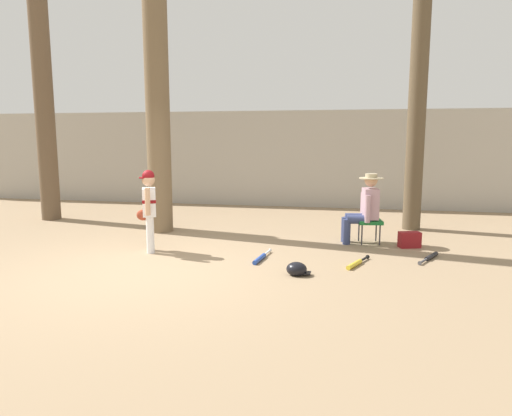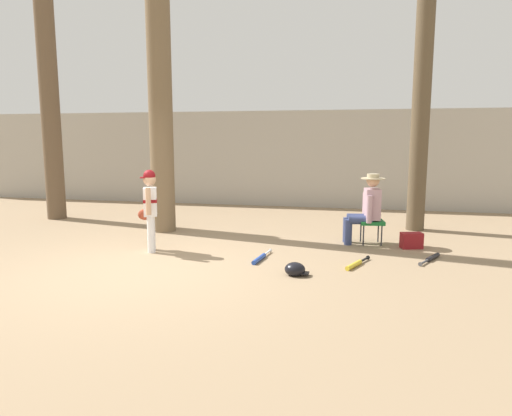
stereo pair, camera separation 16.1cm
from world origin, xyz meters
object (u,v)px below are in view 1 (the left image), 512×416
at_px(folding_stool, 370,222).
at_px(batting_helmet_black, 297,269).
at_px(tree_near_player, 157,76).
at_px(tree_far_left, 44,106).
at_px(bat_black_composite, 430,257).
at_px(handbag_beside_stool, 410,240).
at_px(young_ballplayer, 149,205).
at_px(bat_blue_youth, 261,258).
at_px(bat_yellow_trainer, 356,264).
at_px(seated_spectator, 364,206).
at_px(tree_behind_spectator, 417,104).

xyz_separation_m(folding_stool, batting_helmet_black, (-1.02, -2.11, -0.28)).
distance_m(tree_near_player, tree_far_left, 3.08).
relative_size(tree_near_player, tree_far_left, 1.20).
bearing_deg(bat_black_composite, handbag_beside_stool, 106.45).
distance_m(young_ballplayer, bat_blue_youth, 1.97).
bearing_deg(bat_yellow_trainer, seated_spectator, 84.54).
relative_size(young_ballplayer, handbag_beside_stool, 3.84).
height_order(bat_yellow_trainer, bat_black_composite, same).
height_order(tree_near_player, folding_stool, tree_near_player).
xyz_separation_m(tree_near_player, bat_black_composite, (4.78, -1.19, -2.90)).
distance_m(tree_behind_spectator, batting_helmet_black, 4.68).
bearing_deg(bat_blue_youth, tree_near_player, 142.96).
bearing_deg(handbag_beside_stool, bat_yellow_trainer, -124.02).
bearing_deg(folding_stool, handbag_beside_stool, -16.73).
bearing_deg(handbag_beside_stool, young_ballplayer, -165.01).
bearing_deg(folding_stool, young_ballplayer, -159.51).
bearing_deg(bat_yellow_trainer, bat_blue_youth, 178.19).
relative_size(tree_behind_spectator, batting_helmet_black, 16.95).
xyz_separation_m(folding_stool, tree_far_left, (-6.87, 1.07, 2.11)).
distance_m(tree_near_player, bat_yellow_trainer, 5.01).
bearing_deg(young_ballplayer, tree_near_player, 106.60).
bearing_deg(handbag_beside_stool, bat_black_composite, -73.55).
relative_size(young_ballplayer, bat_black_composite, 1.96).
distance_m(bat_yellow_trainer, bat_black_composite, 1.25).
distance_m(seated_spectator, batting_helmet_black, 2.36).
height_order(tree_far_left, bat_blue_youth, tree_far_left).
height_order(tree_behind_spectator, young_ballplayer, tree_behind_spectator).
bearing_deg(tree_far_left, handbag_beside_stool, -9.53).
xyz_separation_m(tree_behind_spectator, bat_yellow_trainer, (-1.12, -2.96, -2.41)).
distance_m(tree_behind_spectator, bat_yellow_trainer, 3.98).
bearing_deg(tree_far_left, folding_stool, -8.83).
xyz_separation_m(tree_behind_spectator, young_ballplayer, (-4.33, -2.75, -1.70)).
xyz_separation_m(young_ballplayer, batting_helmet_black, (2.44, -0.82, -0.66)).
distance_m(folding_stool, bat_yellow_trainer, 1.56).
bearing_deg(bat_blue_youth, tree_behind_spectator, 49.36).
height_order(tree_behind_spectator, bat_yellow_trainer, tree_behind_spectator).
height_order(folding_stool, bat_blue_youth, folding_stool).
bearing_deg(bat_black_composite, young_ballplayer, -174.99).
height_order(seated_spectator, bat_black_composite, seated_spectator).
bearing_deg(bat_black_composite, batting_helmet_black, -147.42).
distance_m(folding_stool, handbag_beside_stool, 0.71).
distance_m(bat_blue_youth, bat_black_composite, 2.54).
bearing_deg(bat_black_composite, bat_blue_youth, -167.58).
relative_size(seated_spectator, batting_helmet_black, 3.71).
bearing_deg(seated_spectator, tree_near_player, 175.70).
xyz_separation_m(handbag_beside_stool, tree_far_left, (-7.51, 1.26, 2.35)).
xyz_separation_m(tree_near_player, bat_yellow_trainer, (3.68, -1.78, -2.90)).
relative_size(bat_yellow_trainer, bat_black_composite, 1.06).
xyz_separation_m(seated_spectator, bat_blue_youth, (-1.53, -1.45, -0.61)).
distance_m(bat_blue_youth, batting_helmet_black, 0.89).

